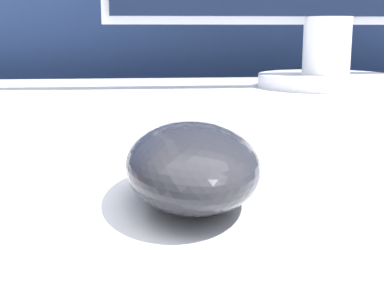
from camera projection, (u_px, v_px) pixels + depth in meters
name	position (u px, v px, depth m)	size (l,w,h in m)	color
partition_panel	(140.00, 109.00, 1.14)	(5.00, 0.03, 1.36)	navy
computer_mouse_near	(199.00, 163.00, 0.28)	(0.08, 0.13, 0.04)	#232328
keyboard	(65.00, 120.00, 0.46)	(0.42, 0.16, 0.02)	silver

